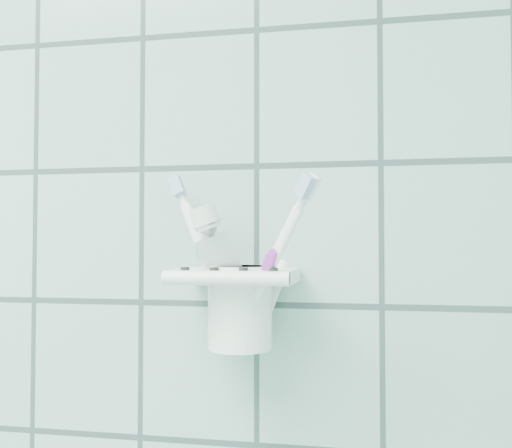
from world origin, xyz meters
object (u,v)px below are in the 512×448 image
Objects in this scene: holder_bracket at (236,277)px; toothbrush_blue at (255,230)px; toothbrush_pink at (237,246)px; toothbrush_orange at (234,246)px; toothpaste_tube at (247,259)px; cup at (240,303)px.

toothbrush_blue is (0.02, 0.01, 0.05)m from holder_bracket.
toothbrush_pink is 1.03× the size of toothbrush_orange.
toothbrush_blue reaches higher than toothbrush_orange.
toothbrush_blue is 1.40× the size of toothpaste_tube.
holder_bracket is 0.67× the size of toothbrush_orange.
toothbrush_orange is (-0.00, -0.00, 0.03)m from holder_bracket.
toothpaste_tube is (0.01, -0.00, 0.04)m from cup.
toothbrush_pink is at bearing -72.88° from holder_bracket.
toothbrush_blue is at bearing 25.28° from cup.
toothpaste_tube is at bearing -24.55° from cup.
toothbrush_blue is at bearing 70.38° from toothbrush_orange.
holder_bracket is at bearing -159.80° from toothbrush_blue.
toothbrush_orange is 0.02m from toothpaste_tube.
holder_bracket is 0.03m from toothbrush_pink.
toothbrush_pink reaches higher than cup.
cup is 0.06m from toothbrush_orange.
toothbrush_blue is at bearing 38.32° from toothpaste_tube.
toothbrush_pink and toothbrush_orange have the same top height.
toothbrush_blue reaches higher than toothpaste_tube.
toothbrush_pink is at bearing -135.23° from toothbrush_blue.
cup is 0.55× the size of toothpaste_tube.
toothbrush_pink reaches higher than toothpaste_tube.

